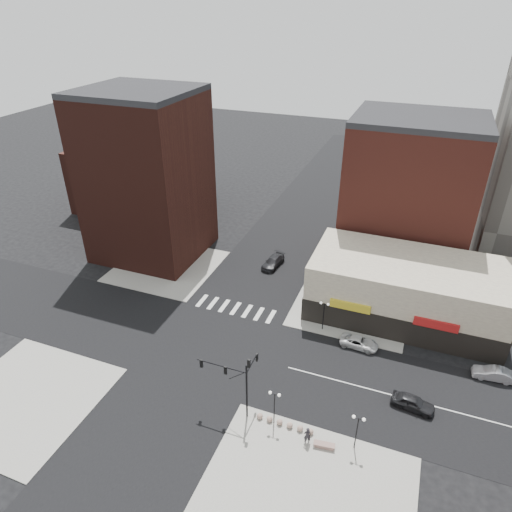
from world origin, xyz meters
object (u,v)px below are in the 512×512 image
(street_lamp_se_a, at_px, (274,400))
(white_suv, at_px, (359,342))
(street_lamp_ne, at_px, (324,309))
(dark_sedan_north, at_px, (273,262))
(street_lamp_se_b, at_px, (358,424))
(traffic_signal, at_px, (239,376))
(pedestrian, at_px, (307,435))
(stone_bench, at_px, (324,445))
(dark_sedan_east, at_px, (413,403))
(silver_sedan, at_px, (493,374))

(street_lamp_se_a, distance_m, white_suv, 15.88)
(street_lamp_ne, xyz_separation_m, dark_sedan_north, (-11.01, 12.60, -2.54))
(street_lamp_se_b, xyz_separation_m, street_lamp_ne, (-7.00, 16.00, 0.00))
(traffic_signal, height_order, white_suv, traffic_signal)
(street_lamp_se_a, height_order, pedestrian, street_lamp_se_a)
(street_lamp_se_b, height_order, pedestrian, street_lamp_se_b)
(street_lamp_se_a, relative_size, street_lamp_se_b, 1.00)
(street_lamp_se_a, bearing_deg, street_lamp_se_b, 0.00)
(stone_bench, bearing_deg, dark_sedan_east, 40.27)
(street_lamp_se_a, bearing_deg, traffic_signal, 177.43)
(dark_sedan_east, xyz_separation_m, stone_bench, (-7.36, -7.99, -0.38))
(street_lamp_ne, distance_m, dark_sedan_north, 16.92)
(street_lamp_se_b, relative_size, pedestrian, 2.17)
(silver_sedan, bearing_deg, street_lamp_ne, -98.95)
(dark_sedan_east, bearing_deg, dark_sedan_north, 53.60)
(street_lamp_se_b, relative_size, white_suv, 0.91)
(street_lamp_se_b, distance_m, dark_sedan_east, 8.80)
(dark_sedan_north, bearing_deg, street_lamp_se_a, -63.33)
(street_lamp_se_a, relative_size, white_suv, 0.91)
(dark_sedan_east, distance_m, stone_bench, 10.87)
(traffic_signal, distance_m, stone_bench, 10.27)
(street_lamp_se_b, bearing_deg, street_lamp_se_a, 180.00)
(street_lamp_ne, bearing_deg, street_lamp_se_a, -93.58)
(street_lamp_se_b, distance_m, stone_bench, 4.07)
(street_lamp_ne, xyz_separation_m, dark_sedan_east, (11.70, -9.01, -2.55))
(street_lamp_se_b, bearing_deg, street_lamp_ne, 113.63)
(traffic_signal, bearing_deg, dark_sedan_east, 22.50)
(street_lamp_se_a, distance_m, street_lamp_se_b, 8.00)
(white_suv, height_order, stone_bench, white_suv)
(pedestrian, bearing_deg, street_lamp_se_b, 168.91)
(street_lamp_se_a, height_order, white_suv, street_lamp_se_a)
(silver_sedan, relative_size, pedestrian, 2.26)
(stone_bench, bearing_deg, white_suv, 80.86)
(street_lamp_se_a, distance_m, street_lamp_ne, 16.03)
(street_lamp_se_a, height_order, dark_sedan_east, street_lamp_se_a)
(stone_bench, bearing_deg, silver_sedan, 38.19)
(stone_bench, bearing_deg, street_lamp_ne, 97.25)
(white_suv, distance_m, dark_sedan_east, 10.13)
(dark_sedan_north, relative_size, pedestrian, 2.70)
(white_suv, bearing_deg, street_lamp_ne, 74.92)
(street_lamp_se_a, xyz_separation_m, stone_bench, (5.34, -1.00, -2.92))
(traffic_signal, height_order, dark_sedan_north, traffic_signal)
(white_suv, relative_size, pedestrian, 2.38)
(traffic_signal, height_order, stone_bench, traffic_signal)
(dark_sedan_east, bearing_deg, traffic_signal, 119.68)
(traffic_signal, bearing_deg, street_lamp_se_b, -0.82)
(dark_sedan_east, relative_size, dark_sedan_north, 0.85)
(traffic_signal, relative_size, street_lamp_ne, 1.87)
(street_lamp_se_a, bearing_deg, white_suv, 67.86)
(street_lamp_se_b, distance_m, silver_sedan, 19.44)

